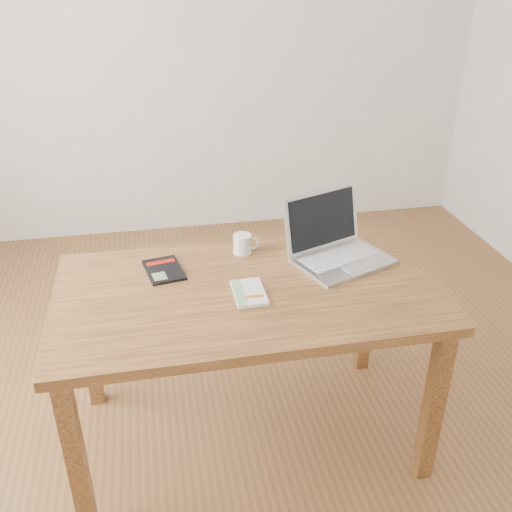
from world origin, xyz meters
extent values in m
plane|color=brown|center=(0.00, 0.00, 0.00)|extent=(4.00, 4.00, 0.00)
cube|color=silver|center=(0.00, 2.00, 1.35)|extent=(4.00, 0.04, 2.70)
cube|color=brown|center=(-0.05, -0.20, 0.73)|extent=(1.43, 0.82, 0.04)
cube|color=brown|center=(-0.70, -0.55, 0.35)|extent=(0.06, 0.06, 0.71)
cube|color=brown|center=(0.61, -0.54, 0.35)|extent=(0.06, 0.06, 0.71)
cube|color=brown|center=(-0.71, 0.15, 0.35)|extent=(0.06, 0.06, 0.71)
cube|color=brown|center=(0.60, 0.15, 0.35)|extent=(0.06, 0.06, 0.71)
cube|color=silver|center=(-0.05, -0.25, 0.76)|extent=(0.11, 0.19, 0.01)
cube|color=silver|center=(-0.05, -0.25, 0.76)|extent=(0.11, 0.19, 0.02)
cube|color=#7DA870|center=(-0.08, -0.25, 0.77)|extent=(0.04, 0.18, 0.00)
cube|color=#CC650E|center=(-0.03, -0.29, 0.77)|extent=(0.06, 0.02, 0.00)
cube|color=black|center=(-0.35, -0.01, 0.76)|extent=(0.17, 0.23, 0.01)
cube|color=#B11A0C|center=(-0.36, 0.05, 0.76)|extent=(0.12, 0.05, 0.00)
cube|color=#7F9461|center=(-0.37, -0.07, 0.76)|extent=(0.06, 0.07, 0.00)
cube|color=silver|center=(0.38, -0.08, 0.76)|extent=(0.44, 0.37, 0.02)
cube|color=silver|center=(0.36, -0.06, 0.77)|extent=(0.34, 0.24, 0.00)
cube|color=#BCBCC1|center=(0.40, -0.16, 0.77)|extent=(0.12, 0.09, 0.00)
cube|color=silver|center=(0.32, 0.06, 0.89)|extent=(0.37, 0.19, 0.24)
cube|color=black|center=(0.32, 0.05, 0.89)|extent=(0.33, 0.16, 0.21)
cylinder|color=white|center=(-0.01, 0.09, 0.79)|extent=(0.08, 0.08, 0.08)
cylinder|color=black|center=(-0.01, 0.09, 0.83)|extent=(0.06, 0.06, 0.01)
torus|color=white|center=(0.03, 0.08, 0.79)|extent=(0.06, 0.02, 0.06)
camera|label=1|loc=(-0.37, -2.01, 1.87)|focal=40.00mm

